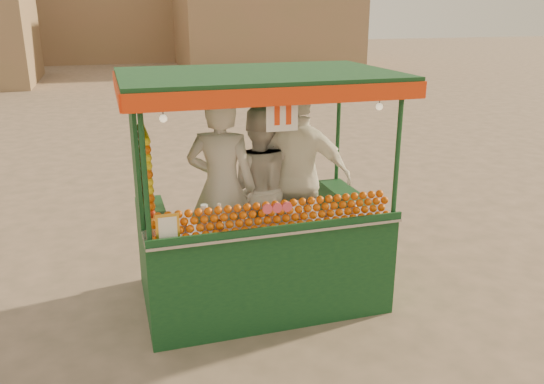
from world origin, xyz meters
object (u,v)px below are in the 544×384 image
object	(u,v)px
vendor_right	(298,179)
juice_cart	(256,234)
vendor_middle	(259,187)
vendor_left	(222,188)

from	to	relation	value
vendor_right	juice_cart	bearing A→B (deg)	49.38
juice_cart	vendor_middle	size ratio (longest dim) A/B	1.51
juice_cart	vendor_left	bearing A→B (deg)	146.56
juice_cart	vendor_middle	bearing A→B (deg)	70.21
juice_cart	vendor_left	distance (m)	0.57
vendor_middle	vendor_left	bearing A→B (deg)	41.50
juice_cart	vendor_right	world-z (taller)	juice_cart
juice_cart	vendor_right	size ratio (longest dim) A/B	1.37
vendor_middle	vendor_right	size ratio (longest dim) A/B	0.91
juice_cart	vendor_middle	xyz separation A→B (m)	(0.13, 0.37, 0.36)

